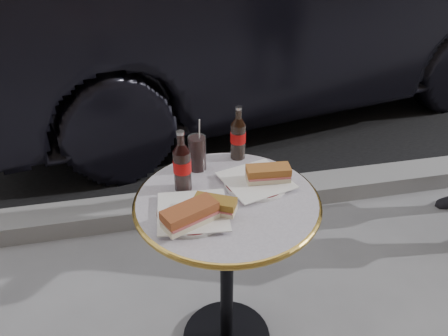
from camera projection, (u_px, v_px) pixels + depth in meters
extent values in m
cube|color=black|center=(149.00, 31.00, 5.97)|extent=(40.00, 8.00, 0.00)
cube|color=gray|center=(194.00, 204.00, 2.55)|extent=(40.00, 0.20, 0.12)
cylinder|color=silver|center=(193.00, 213.00, 1.36)|extent=(0.28, 0.28, 0.01)
cylinder|color=white|center=(256.00, 182.00, 1.51)|extent=(0.24, 0.24, 0.01)
cube|color=brown|center=(190.00, 216.00, 1.29)|extent=(0.19, 0.14, 0.06)
cube|color=olive|center=(215.00, 206.00, 1.35)|extent=(0.14, 0.12, 0.05)
cube|color=#A15E28|center=(268.00, 174.00, 1.49)|extent=(0.15, 0.08, 0.05)
cylinder|color=black|center=(197.00, 153.00, 1.56)|extent=(0.08, 0.08, 0.13)
imported|color=black|center=(269.00, 13.00, 3.50)|extent=(2.56, 4.97, 1.56)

